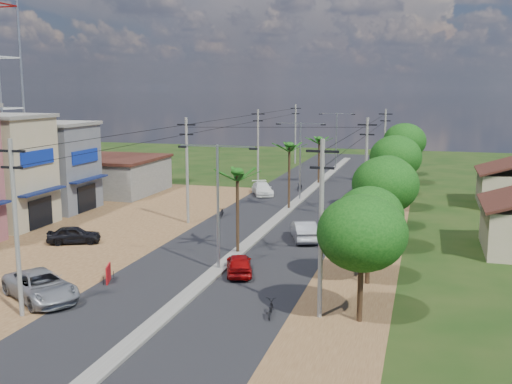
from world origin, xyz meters
TOP-DOWN VIEW (x-y plane):
  - ground at (0.00, 0.00)m, footprint 160.00×160.00m
  - road at (0.00, 15.00)m, footprint 12.00×110.00m
  - median at (0.00, 18.00)m, footprint 1.00×90.00m
  - dirt_lot_west at (-15.00, 8.00)m, footprint 18.00×46.00m
  - dirt_shoulder_east at (8.50, 15.00)m, footprint 5.00×90.00m
  - shophouse_grey at (-21.98, 14.00)m, footprint 9.00×6.40m
  - low_shed at (-21.00, 24.00)m, footprint 10.40×10.40m
  - tree_east_a at (9.50, -6.00)m, footprint 4.40×4.40m
  - tree_east_b at (9.30, 0.00)m, footprint 4.00×4.00m
  - tree_east_c at (9.70, 7.00)m, footprint 4.60×4.60m
  - tree_east_d at (9.40, 14.00)m, footprint 4.20×4.20m
  - tree_east_e at (9.60, 22.00)m, footprint 4.80×4.80m
  - tree_east_f at (9.20, 30.00)m, footprint 3.80×3.80m
  - tree_east_g at (9.80, 38.00)m, footprint 5.00×5.00m
  - tree_east_h at (9.50, 46.00)m, footprint 4.40×4.40m
  - palm_median_near at (0.00, 4.00)m, footprint 2.00×2.00m
  - palm_median_mid at (0.00, 20.00)m, footprint 2.00×2.00m
  - palm_median_far at (0.00, 36.00)m, footprint 2.00×2.00m
  - streetlight_near at (0.00, 0.00)m, footprint 5.10×0.18m
  - streetlight_mid at (0.00, 25.00)m, footprint 5.10×0.18m
  - streetlight_far at (0.00, 50.00)m, footprint 5.10×0.18m
  - utility_pole_w_a at (-7.00, -10.00)m, footprint 1.60×0.24m
  - utility_pole_w_b at (-7.00, 12.00)m, footprint 1.60×0.24m
  - utility_pole_w_c at (-7.00, 34.00)m, footprint 1.60×0.24m
  - utility_pole_w_d at (-7.00, 55.00)m, footprint 1.60×0.24m
  - utility_pole_e_a at (7.50, -6.00)m, footprint 1.60×0.24m
  - utility_pole_e_b at (7.50, 16.00)m, footprint 1.60×0.24m
  - utility_pole_e_c at (7.50, 38.00)m, footprint 1.60×0.24m
  - car_red_near at (1.50, -0.43)m, footprint 2.69×4.11m
  - car_silver_mid at (3.67, 8.94)m, footprint 3.07×4.90m
  - car_white_far at (-4.52, 26.95)m, footprint 3.63×4.94m
  - car_parked_silver at (-7.50, -7.70)m, footprint 6.01×5.05m
  - car_parked_dark at (-12.53, 3.33)m, footprint 4.14×2.98m
  - moto_rider_east at (5.11, -6.64)m, footprint 0.80×1.65m
  - moto_rider_west_a at (-5.00, 15.07)m, footprint 0.99×1.83m
  - moto_rider_west_b at (-1.20, 30.75)m, footprint 0.65×1.59m
  - roadside_sign at (-5.50, -4.02)m, footprint 0.54×1.25m

SIDE VIEW (x-z plane):
  - ground at x=0.00m, z-range 0.00..0.00m
  - dirt_shoulder_east at x=8.50m, z-range 0.00..0.03m
  - dirt_lot_west at x=-15.00m, z-range 0.00..0.04m
  - road at x=0.00m, z-range 0.00..0.04m
  - median at x=0.00m, z-range 0.00..0.18m
  - moto_rider_east at x=5.11m, z-range 0.00..0.83m
  - moto_rider_west_a at x=-5.00m, z-range 0.00..0.91m
  - moto_rider_west_b at x=-1.20m, z-range 0.00..0.93m
  - roadside_sign at x=-5.50m, z-range 0.00..1.08m
  - car_red_near at x=1.50m, z-range 0.00..1.30m
  - car_parked_dark at x=-12.53m, z-range 0.00..1.31m
  - car_white_far at x=-4.52m, z-range 0.00..1.33m
  - car_silver_mid at x=3.67m, z-range 0.00..1.52m
  - car_parked_silver at x=-7.50m, z-range 0.00..1.53m
  - low_shed at x=-21.00m, z-range -0.01..3.94m
  - tree_east_f at x=9.20m, z-range 1.13..6.64m
  - tree_east_b at x=9.30m, z-range 1.20..7.03m
  - shophouse_grey at x=-21.98m, z-range 0.01..8.31m
  - tree_east_d at x=9.40m, z-range 1.27..7.41m
  - tree_east_a at x=9.50m, z-range 1.30..7.67m
  - tree_east_h at x=9.50m, z-range 1.38..7.90m
  - utility_pole_w_a at x=-7.00m, z-range 0.26..9.26m
  - utility_pole_w_b at x=-7.00m, z-range 0.26..9.26m
  - utility_pole_w_c at x=-7.00m, z-range 0.26..9.26m
  - utility_pole_w_d at x=-7.00m, z-range 0.26..9.26m
  - utility_pole_e_a at x=7.50m, z-range 0.26..9.26m
  - utility_pole_e_b at x=7.50m, z-range 0.26..9.26m
  - utility_pole_e_c at x=7.50m, z-range 0.26..9.26m
  - streetlight_near at x=0.00m, z-range 0.79..8.79m
  - streetlight_mid at x=0.00m, z-range 0.79..8.79m
  - streetlight_far at x=0.00m, z-range 0.79..8.79m
  - tree_east_c at x=9.70m, z-range 1.45..8.28m
  - tree_east_e at x=9.60m, z-range 1.52..8.66m
  - tree_east_g at x=9.80m, z-range 1.55..8.93m
  - palm_median_far at x=0.00m, z-range 2.34..8.19m
  - palm_median_near at x=0.00m, z-range 2.46..8.61m
  - palm_median_mid at x=0.00m, z-range 2.62..9.17m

